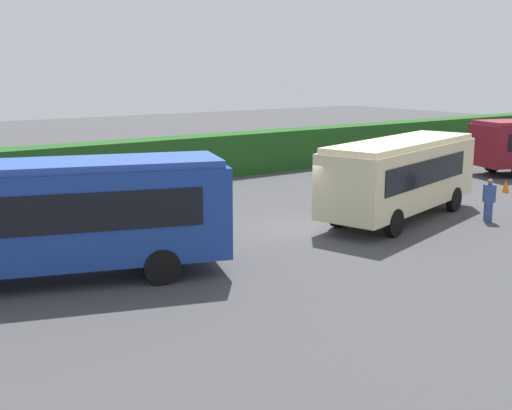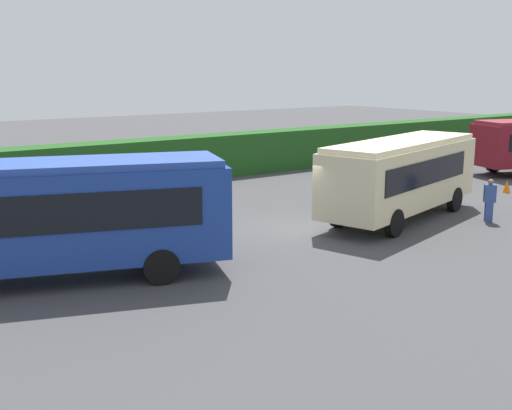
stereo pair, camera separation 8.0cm
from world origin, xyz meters
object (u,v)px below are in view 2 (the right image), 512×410
Objects in this scene: traffic_cone at (507,186)px; bus_cream at (401,174)px; person_center at (490,200)px; bus_blue at (35,214)px; person_left at (348,185)px.

bus_cream is at bearing -174.65° from traffic_cone.
traffic_cone is (5.85, 3.10, -0.57)m from person_center.
person_left is (14.00, 2.54, -1.03)m from bus_blue.
bus_cream reaches higher than traffic_cone.
bus_blue is at bearing -7.24° from person_left.
bus_blue is 22.17m from traffic_cone.
bus_blue reaches higher than person_left.
bus_blue is at bearing 162.27° from bus_cream.
bus_blue is 6.43× the size of person_center.
bus_cream is (13.87, -0.56, -0.12)m from bus_blue.
person_left is at bearing -114.39° from person_center.
bus_cream is at bearing -91.14° from person_center.
person_center is at bearing -170.77° from bus_blue.
bus_blue reaches higher than traffic_cone.
bus_cream is 5.40× the size of person_center.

